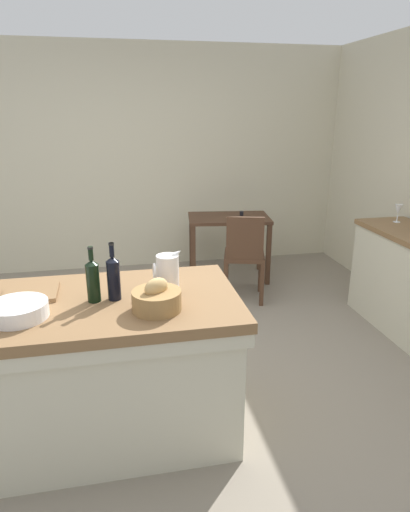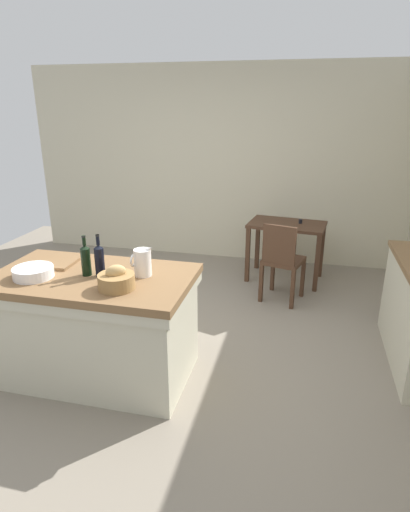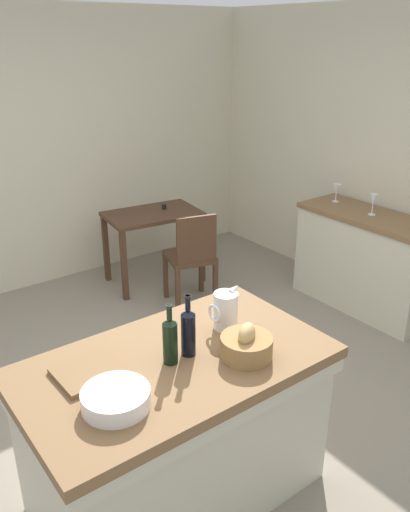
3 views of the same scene
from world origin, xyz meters
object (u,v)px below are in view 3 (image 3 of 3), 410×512
(wine_bottle_amber, at_px, (170,340))
(wine_glass_middle, at_px, (337,190))
(island_table, at_px, (177,424))
(wine_bottle_dark, at_px, (188,331))
(writing_desk, at_px, (153,224))
(side_cabinet, at_px, (366,261))
(wooden_chair, at_px, (192,256))
(pitcher, at_px, (225,310))
(cutting_board, at_px, (89,372))
(wash_bowl, at_px, (116,399))
(bread_basket, at_px, (246,345))
(wine_glass_left, at_px, (373,201))

(wine_bottle_amber, bearing_deg, wine_glass_middle, 24.73)
(wine_bottle_amber, height_order, wine_glass_middle, wine_bottle_amber)
(island_table, distance_m, wine_bottle_dark, 0.54)
(writing_desk, bearing_deg, island_table, -119.35)
(side_cabinet, relative_size, wooden_chair, 1.43)
(pitcher, height_order, wine_bottle_dark, wine_bottle_dark)
(cutting_board, xyz_separation_m, wine_bottle_dark, (0.47, -0.14, 0.12))
(wash_bowl, distance_m, bread_basket, 0.69)
(wash_bowl, xyz_separation_m, bread_basket, (0.69, -0.05, 0.02))
(wine_bottle_amber, bearing_deg, side_cabinet, 16.68)
(pitcher, xyz_separation_m, cutting_board, (-0.77, 0.06, -0.09))
(side_cabinet, height_order, bread_basket, bread_basket)
(bread_basket, distance_m, cutting_board, 0.76)
(pitcher, height_order, wine_glass_middle, pitcher)
(bread_basket, xyz_separation_m, wine_bottle_dark, (-0.21, 0.19, 0.07))
(writing_desk, bearing_deg, cutting_board, -127.63)
(side_cabinet, bearing_deg, cutting_board, -167.93)
(bread_basket, relative_size, wine_glass_middle, 1.56)
(side_cabinet, distance_m, wine_bottle_amber, 2.78)
(side_cabinet, distance_m, wine_glass_middle, 0.71)
(writing_desk, relative_size, wash_bowl, 3.27)
(island_table, xyz_separation_m, writing_desk, (1.34, 2.38, 0.14))
(wash_bowl, height_order, wine_bottle_dark, wine_bottle_dark)
(cutting_board, relative_size, wine_bottle_dark, 0.92)
(wooden_chair, bearing_deg, bread_basket, -118.62)
(island_table, distance_m, writing_desk, 2.74)
(wooden_chair, distance_m, wine_glass_middle, 1.48)
(writing_desk, height_order, wine_glass_middle, wine_glass_middle)
(wine_glass_left, bearing_deg, wash_bowl, -162.90)
(wine_glass_middle, bearing_deg, wash_bowl, -155.82)
(island_table, bearing_deg, wooden_chair, 52.21)
(writing_desk, distance_m, wine_glass_left, 2.07)
(pitcher, height_order, wash_bowl, pitcher)
(wine_bottle_dark, distance_m, wine_bottle_amber, 0.11)
(side_cabinet, height_order, pitcher, pitcher)
(bread_basket, xyz_separation_m, wine_glass_left, (2.29, 0.96, 0.08))
(writing_desk, relative_size, wine_glass_middle, 5.85)
(island_table, height_order, wine_glass_middle, wine_glass_middle)
(wash_bowl, distance_m, wine_bottle_amber, 0.40)
(pitcher, distance_m, wine_glass_middle, 2.52)
(wash_bowl, relative_size, wine_glass_left, 1.58)
(pitcher, bearing_deg, writing_desk, 67.35)
(cutting_board, bearing_deg, wine_glass_left, 12.07)
(island_table, distance_m, wine_bottle_amber, 0.53)
(wooden_chair, bearing_deg, wine_bottle_amber, -128.32)
(island_table, xyz_separation_m, wash_bowl, (-0.40, -0.14, 0.44))
(wine_glass_left, bearing_deg, bread_basket, -157.18)
(island_table, distance_m, wash_bowl, 0.61)
(side_cabinet, xyz_separation_m, wine_glass_middle, (0.05, 0.44, 0.55))
(wine_glass_left, bearing_deg, island_table, -163.30)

